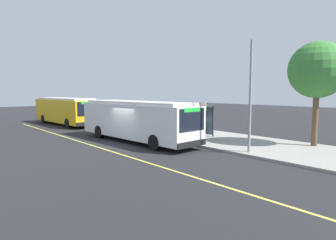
# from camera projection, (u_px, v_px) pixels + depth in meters

# --- Properties ---
(ground_plane) EXTENTS (120.00, 120.00, 0.00)m
(ground_plane) POSITION_uv_depth(u_px,v_px,m) (127.00, 143.00, 20.41)
(ground_plane) COLOR #232326
(sidewalk_curb) EXTENTS (44.00, 6.40, 0.15)m
(sidewalk_curb) POSITION_uv_depth(u_px,v_px,m) (188.00, 134.00, 24.29)
(sidewalk_curb) COLOR gray
(sidewalk_curb) RESTS_ON ground_plane
(lane_stripe_center) EXTENTS (36.00, 0.14, 0.01)m
(lane_stripe_center) POSITION_uv_depth(u_px,v_px,m) (98.00, 147.00, 18.98)
(lane_stripe_center) COLOR #E0D64C
(lane_stripe_center) RESTS_ON ground_plane
(transit_bus_main) EXTENTS (11.03, 3.14, 2.95)m
(transit_bus_main) POSITION_uv_depth(u_px,v_px,m) (136.00, 120.00, 21.09)
(transit_bus_main) COLOR white
(transit_bus_main) RESTS_ON ground_plane
(transit_bus_second) EXTENTS (10.61, 3.07, 2.95)m
(transit_bus_second) POSITION_uv_depth(u_px,v_px,m) (65.00, 110.00, 31.79)
(transit_bus_second) COLOR gold
(transit_bus_second) RESTS_ON ground_plane
(bus_shelter) EXTENTS (2.90, 1.60, 2.48)m
(bus_shelter) POSITION_uv_depth(u_px,v_px,m) (195.00, 113.00, 23.26)
(bus_shelter) COLOR #333338
(bus_shelter) RESTS_ON sidewalk_curb
(waiting_bench) EXTENTS (1.60, 0.48, 0.95)m
(waiting_bench) POSITION_uv_depth(u_px,v_px,m) (194.00, 129.00, 23.43)
(waiting_bench) COLOR brown
(waiting_bench) RESTS_ON sidewalk_curb
(route_sign_post) EXTENTS (0.44, 0.08, 2.80)m
(route_sign_post) POSITION_uv_depth(u_px,v_px,m) (203.00, 117.00, 19.38)
(route_sign_post) COLOR #333338
(route_sign_post) RESTS_ON sidewalk_curb
(pedestrian_commuter) EXTENTS (0.24, 0.40, 1.69)m
(pedestrian_commuter) POSITION_uv_depth(u_px,v_px,m) (193.00, 125.00, 21.90)
(pedestrian_commuter) COLOR #282D47
(pedestrian_commuter) RESTS_ON sidewalk_curb
(street_tree_near_shelter) EXTENTS (3.59, 3.59, 6.66)m
(street_tree_near_shelter) POSITION_uv_depth(u_px,v_px,m) (318.00, 70.00, 18.30)
(street_tree_near_shelter) COLOR brown
(street_tree_near_shelter) RESTS_ON sidewalk_curb
(utility_pole) EXTENTS (0.16, 0.16, 6.40)m
(utility_pole) POSITION_uv_depth(u_px,v_px,m) (250.00, 97.00, 16.56)
(utility_pole) COLOR gray
(utility_pole) RESTS_ON sidewalk_curb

